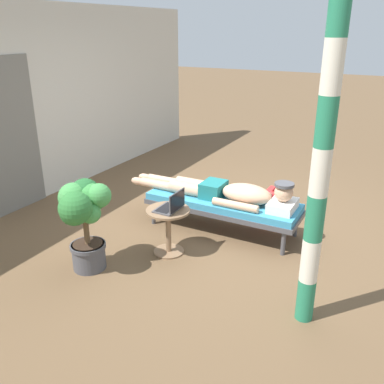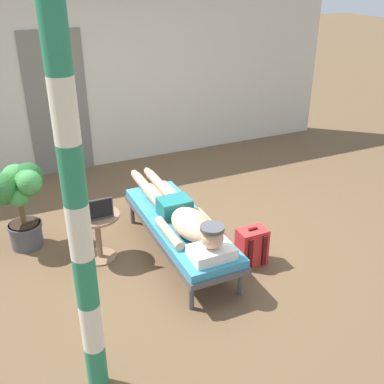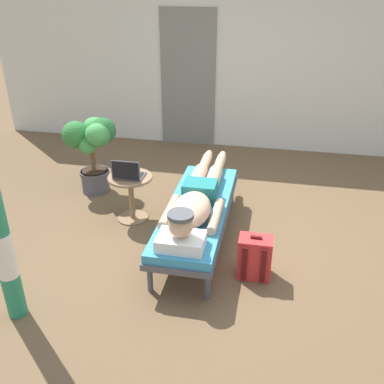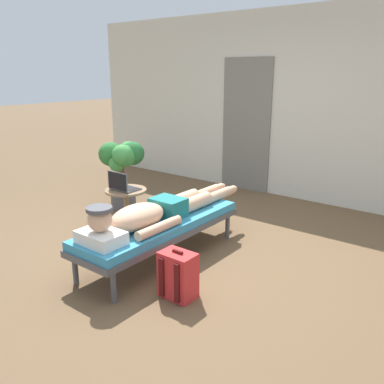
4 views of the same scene
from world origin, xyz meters
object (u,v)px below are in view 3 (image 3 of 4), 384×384
object	(u,v)px
person_reclining	(196,200)
side_table	(131,190)
lounge_chair	(197,212)
laptop	(128,173)
potted_plant	(92,143)
backpack	(255,257)

from	to	relation	value
person_reclining	side_table	bearing A→B (deg)	155.24
lounge_chair	laptop	distance (m)	0.87
potted_plant	lounge_chair	bearing A→B (deg)	-30.78
backpack	potted_plant	xyz separation A→B (m)	(-2.08, 1.33, 0.44)
side_table	potted_plant	world-z (taller)	potted_plant
lounge_chair	backpack	size ratio (longest dim) A/B	4.48
person_reclining	side_table	world-z (taller)	person_reclining
lounge_chair	person_reclining	xyz separation A→B (m)	(0.00, -0.07, 0.17)
side_table	laptop	world-z (taller)	laptop
side_table	backpack	size ratio (longest dim) A/B	1.23
side_table	person_reclining	bearing A→B (deg)	-24.76
laptop	backpack	bearing A→B (deg)	-26.34
side_table	backpack	world-z (taller)	side_table
lounge_chair	person_reclining	world-z (taller)	person_reclining
laptop	lounge_chair	bearing A→B (deg)	-17.11
lounge_chair	potted_plant	xyz separation A→B (m)	(-1.47, 0.87, 0.29)
person_reclining	potted_plant	distance (m)	1.75
person_reclining	laptop	world-z (taller)	laptop
lounge_chair	side_table	xyz separation A→B (m)	(-0.80, 0.30, 0.01)
side_table	potted_plant	xyz separation A→B (m)	(-0.67, 0.58, 0.28)
laptop	potted_plant	bearing A→B (deg)	136.84
laptop	potted_plant	xyz separation A→B (m)	(-0.67, 0.63, 0.06)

